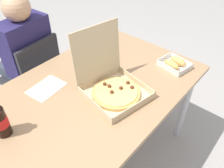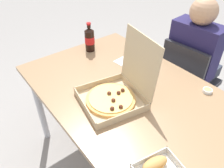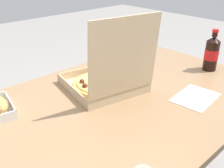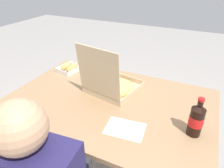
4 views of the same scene
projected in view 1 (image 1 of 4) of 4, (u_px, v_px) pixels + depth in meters
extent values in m
plane|color=gray|center=(99.00, 154.00, 1.87)|extent=(10.00, 10.00, 0.00)
cube|color=#997551|center=(95.00, 89.00, 1.41)|extent=(1.34, 0.90, 0.03)
cylinder|color=#B7B7BC|center=(185.00, 106.00, 1.80)|extent=(0.05, 0.05, 0.70)
cylinder|color=#B7B7BC|center=(112.00, 69.00, 2.18)|extent=(0.05, 0.05, 0.70)
cube|color=#232328|center=(32.00, 78.00, 1.95)|extent=(0.43, 0.43, 0.04)
cube|color=#232328|center=(41.00, 65.00, 1.74)|extent=(0.36, 0.06, 0.38)
cylinder|color=#B2B2B7|center=(39.00, 80.00, 2.27)|extent=(0.03, 0.03, 0.43)
cylinder|color=#B2B2B7|center=(10.00, 99.00, 2.06)|extent=(0.03, 0.03, 0.43)
cylinder|color=#B2B2B7|center=(63.00, 93.00, 2.12)|extent=(0.03, 0.03, 0.43)
cylinder|color=#B2B2B7|center=(34.00, 115.00, 1.91)|extent=(0.03, 0.03, 0.43)
cylinder|color=#333847|center=(34.00, 84.00, 2.21)|extent=(0.09, 0.09, 0.45)
cylinder|color=#333847|center=(18.00, 94.00, 2.10)|extent=(0.09, 0.09, 0.45)
cube|color=#333847|center=(31.00, 62.00, 2.01)|extent=(0.14, 0.31, 0.10)
cube|color=#333847|center=(13.00, 72.00, 1.90)|extent=(0.14, 0.31, 0.10)
cube|color=#231E4C|center=(27.00, 46.00, 1.71)|extent=(0.37, 0.21, 0.42)
sphere|color=tan|center=(16.00, 8.00, 1.52)|extent=(0.19, 0.19, 0.19)
cube|color=tan|center=(116.00, 95.00, 1.34)|extent=(0.38, 0.38, 0.01)
cube|color=tan|center=(135.00, 107.00, 1.23)|extent=(0.32, 0.07, 0.04)
cube|color=tan|center=(94.00, 104.00, 1.25)|extent=(0.07, 0.32, 0.04)
cube|color=tan|center=(136.00, 81.00, 1.40)|extent=(0.07, 0.32, 0.04)
cube|color=tan|center=(100.00, 78.00, 1.42)|extent=(0.32, 0.07, 0.04)
cube|color=tan|center=(97.00, 52.00, 1.31)|extent=(0.32, 0.10, 0.32)
cylinder|color=tan|center=(116.00, 93.00, 1.33)|extent=(0.28, 0.28, 0.02)
cylinder|color=#EAC666|center=(116.00, 91.00, 1.32)|extent=(0.25, 0.25, 0.01)
sphere|color=#562819|center=(109.00, 86.00, 1.35)|extent=(0.02, 0.02, 0.02)
sphere|color=#562819|center=(111.00, 92.00, 1.31)|extent=(0.02, 0.02, 0.02)
sphere|color=#562819|center=(121.00, 88.00, 1.34)|extent=(0.02, 0.02, 0.02)
sphere|color=#562819|center=(132.00, 87.00, 1.34)|extent=(0.02, 0.02, 0.02)
sphere|color=#562819|center=(128.00, 83.00, 1.37)|extent=(0.02, 0.02, 0.02)
sphere|color=#562819|center=(105.00, 84.00, 1.36)|extent=(0.02, 0.02, 0.02)
cube|color=white|center=(174.00, 66.00, 1.56)|extent=(0.18, 0.21, 0.00)
cube|color=silver|center=(186.00, 70.00, 1.49)|extent=(0.15, 0.03, 0.03)
cube|color=silver|center=(164.00, 58.00, 1.60)|extent=(0.15, 0.03, 0.03)
cube|color=silver|center=(167.00, 68.00, 1.51)|extent=(0.04, 0.19, 0.03)
cube|color=silver|center=(181.00, 60.00, 1.58)|extent=(0.04, 0.19, 0.03)
ellipsoid|color=tan|center=(172.00, 65.00, 1.52)|extent=(0.08, 0.13, 0.05)
ellipsoid|color=tan|center=(178.00, 61.00, 1.56)|extent=(0.08, 0.13, 0.05)
cylinder|color=black|center=(0.00, 122.00, 1.08)|extent=(0.07, 0.07, 0.16)
cylinder|color=red|center=(0.00, 121.00, 1.07)|extent=(0.07, 0.07, 0.06)
cube|color=white|center=(46.00, 88.00, 1.39)|extent=(0.22, 0.17, 0.00)
cylinder|color=white|center=(90.00, 45.00, 1.76)|extent=(0.06, 0.06, 0.02)
cylinder|color=#DBBC66|center=(90.00, 45.00, 1.75)|extent=(0.05, 0.05, 0.01)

